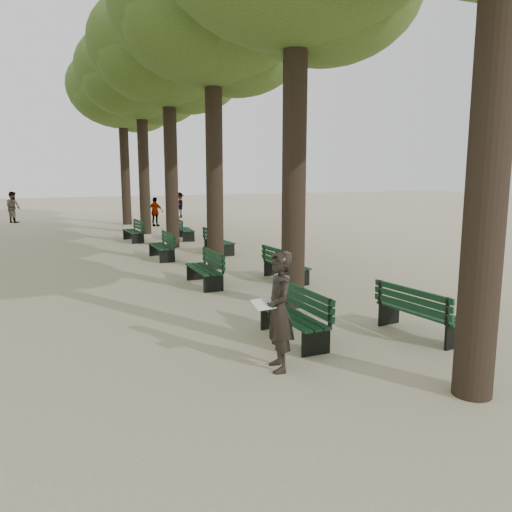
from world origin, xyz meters
name	(u,v)px	position (x,y,z in m)	size (l,w,h in m)	color
ground	(301,361)	(0.00, 0.00, 0.00)	(120.00, 120.00, 0.00)	#B9B08C
tree_central_2	(212,9)	(1.50, 8.00, 7.65)	(6.00, 6.00, 9.95)	#33261C
tree_central_3	(168,48)	(1.50, 13.00, 7.65)	(6.00, 6.00, 9.95)	#33261C
tree_central_4	(140,72)	(1.50, 18.00, 7.65)	(6.00, 6.00, 9.95)	#33261C
tree_central_5	(122,88)	(1.50, 23.00, 7.65)	(6.00, 6.00, 9.95)	#33261C
bench_left_0	(293,326)	(0.37, 0.93, 0.27)	(0.57, 1.80, 0.92)	black
bench_left_1	(204,275)	(0.37, 5.79, 0.27)	(0.62, 1.81, 0.92)	black
bench_left_2	(161,251)	(0.37, 10.37, 0.27)	(0.58, 1.80, 0.92)	black
bench_left_3	(133,235)	(0.37, 15.37, 0.27)	(0.67, 1.83, 0.92)	black
bench_right_0	(420,321)	(2.63, 0.22, 0.27)	(0.74, 1.85, 0.92)	black
bench_right_1	(286,271)	(2.63, 5.45, 0.27)	(0.65, 1.82, 0.92)	black
bench_right_2	(219,246)	(2.63, 10.74, 0.27)	(0.68, 1.83, 0.92)	black
bench_right_3	(186,233)	(2.63, 15.04, 0.27)	(0.78, 1.85, 0.92)	black
man_with_map	(279,311)	(-0.46, -0.14, 0.91)	(0.68, 0.78, 1.82)	black
pedestrian_b	(180,205)	(5.53, 26.05, 0.85)	(1.09, 0.34, 1.69)	#262628
pedestrian_a	(13,207)	(-4.54, 26.86, 0.94)	(0.91, 0.38, 1.88)	#262628
pedestrian_c	(155,212)	(2.74, 21.17, 0.82)	(0.96, 0.33, 1.63)	#262628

